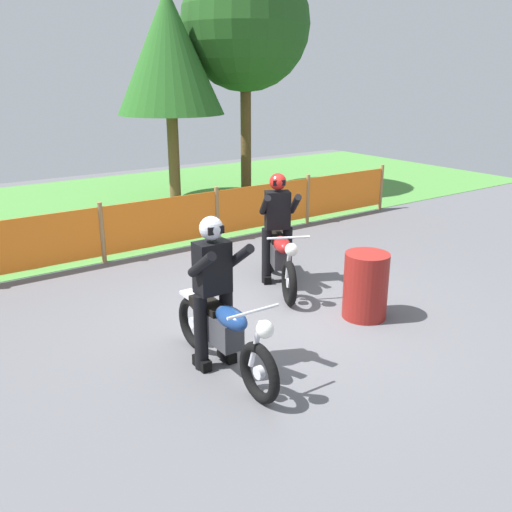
{
  "coord_description": "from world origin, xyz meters",
  "views": [
    {
      "loc": [
        -4.12,
        -5.31,
        3.07
      ],
      "look_at": [
        -0.37,
        0.02,
        0.9
      ],
      "focal_mm": 38.59,
      "sensor_mm": 36.0,
      "label": 1
    }
  ],
  "objects_px": {
    "rider_lead": "(213,287)",
    "rider_trailing": "(277,222)",
    "oil_drum": "(366,286)",
    "motorcycle_trailing": "(280,257)",
    "motorcycle_lead": "(224,334)"
  },
  "relations": [
    {
      "from": "rider_lead",
      "to": "rider_trailing",
      "type": "distance_m",
      "value": 2.68
    },
    {
      "from": "motorcycle_trailing",
      "to": "rider_trailing",
      "type": "distance_m",
      "value": 0.53
    },
    {
      "from": "motorcycle_lead",
      "to": "oil_drum",
      "type": "height_order",
      "value": "motorcycle_lead"
    },
    {
      "from": "rider_trailing",
      "to": "oil_drum",
      "type": "distance_m",
      "value": 1.79
    },
    {
      "from": "motorcycle_lead",
      "to": "motorcycle_trailing",
      "type": "bearing_deg",
      "value": 130.36
    },
    {
      "from": "motorcycle_lead",
      "to": "oil_drum",
      "type": "bearing_deg",
      "value": 94.56
    },
    {
      "from": "rider_lead",
      "to": "motorcycle_lead",
      "type": "bearing_deg",
      "value": 0.57
    },
    {
      "from": "rider_lead",
      "to": "oil_drum",
      "type": "relative_size",
      "value": 1.92
    },
    {
      "from": "oil_drum",
      "to": "rider_lead",
      "type": "bearing_deg",
      "value": 178.66
    },
    {
      "from": "rider_lead",
      "to": "rider_trailing",
      "type": "relative_size",
      "value": 1.0
    },
    {
      "from": "motorcycle_lead",
      "to": "rider_trailing",
      "type": "distance_m",
      "value": 2.84
    },
    {
      "from": "motorcycle_lead",
      "to": "rider_trailing",
      "type": "xyz_separation_m",
      "value": [
        2.11,
        1.84,
        0.5
      ]
    },
    {
      "from": "motorcycle_trailing",
      "to": "rider_trailing",
      "type": "height_order",
      "value": "rider_trailing"
    },
    {
      "from": "motorcycle_trailing",
      "to": "oil_drum",
      "type": "bearing_deg",
      "value": 35.9
    },
    {
      "from": "rider_trailing",
      "to": "oil_drum",
      "type": "height_order",
      "value": "rider_trailing"
    }
  ]
}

